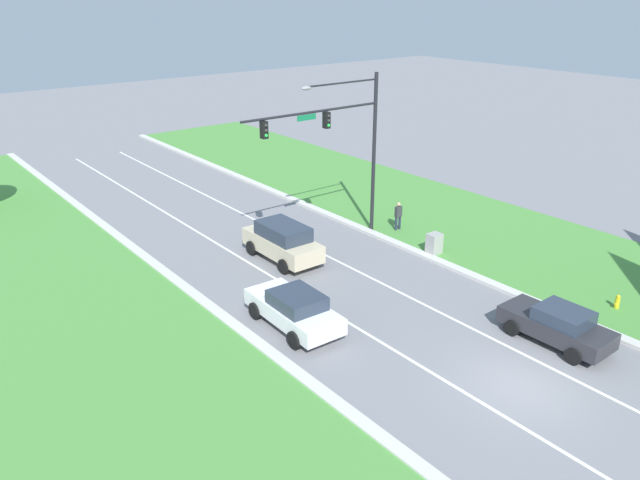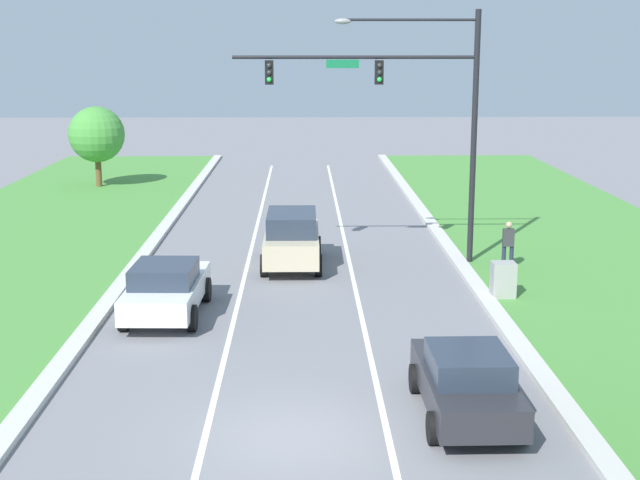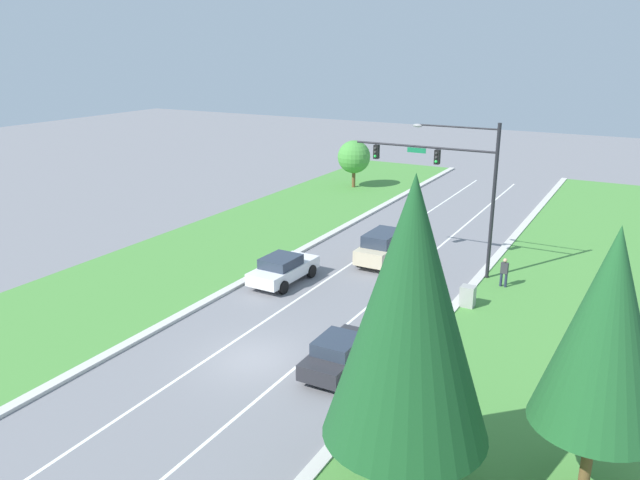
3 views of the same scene
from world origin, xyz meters
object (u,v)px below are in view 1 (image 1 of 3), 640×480
Objects in this scene: white_sedan at (294,309)px; pedestrian at (398,215)px; traffic_signal_mast at (342,135)px; charcoal_sedan at (557,325)px; fire_hydrant at (617,302)px; champagne_suv at (283,241)px; utility_cabinet at (434,244)px.

pedestrian is at bearing 26.77° from white_sedan.
white_sedan is 2.77× the size of pedestrian.
pedestrian is (3.39, -0.94, -4.83)m from traffic_signal_mast.
fire_hydrant is (4.39, -0.13, -0.42)m from charcoal_sedan.
white_sedan is 11.99m from pedestrian.
champagne_suv is (-3.98, -0.23, -4.77)m from traffic_signal_mast.
traffic_signal_mast is 10.79m from white_sedan.
charcoal_sedan is (3.72, -12.96, -0.24)m from champagne_suv.
traffic_signal_mast is 2.06× the size of charcoal_sedan.
charcoal_sedan is 4.41m from fire_hydrant.
utility_cabinet is at bearing 10.43° from white_sedan.
white_sedan is at bearing -141.14° from traffic_signal_mast.
traffic_signal_mast is 12.43× the size of fire_hydrant.
pedestrian is (7.37, -0.71, -0.07)m from champagne_suv.
charcoal_sedan is 2.50× the size of pedestrian.
champagne_suv is at bearing 121.76° from fire_hydrant.
pedestrian is at bearing 72.78° from charcoal_sedan.
white_sedan is 6.68× the size of fire_hydrant.
champagne_suv is 7.41m from pedestrian.
utility_cabinet is 3.70m from pedestrian.
traffic_signal_mast is 7.30m from utility_cabinet.
traffic_signal_mast reaches higher than utility_cabinet.
charcoal_sedan is at bearing 76.99° from pedestrian.
champagne_suv is at bearing -176.67° from traffic_signal_mast.
white_sedan is at bearing 28.63° from pedestrian.
utility_cabinet is (2.71, 8.69, -0.19)m from charcoal_sedan.
charcoal_sedan is at bearing -73.68° from champagne_suv.
white_sedan is at bearing 134.50° from charcoal_sedan.
traffic_signal_mast reaches higher than fire_hydrant.
traffic_signal_mast is 14.96m from fire_hydrant.
traffic_signal_mast is 1.86× the size of champagne_suv.
traffic_signal_mast is 5.15× the size of pedestrian.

